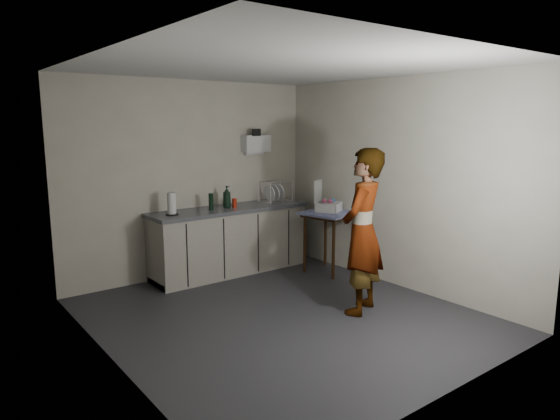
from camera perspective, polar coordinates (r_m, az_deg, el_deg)
ground at (r=5.48m, az=0.31°, el=-12.00°), size 4.00×4.00×0.00m
wall_back at (r=6.80m, az=-10.03°, el=3.51°), size 3.60×0.02×2.60m
wall_right at (r=6.38m, az=13.15°, el=2.98°), size 0.02×4.00×2.60m
wall_left at (r=4.29m, az=-18.93°, el=-0.64°), size 0.02×4.00×2.60m
ceiling at (r=5.11m, az=0.34°, el=16.11°), size 3.60×4.00×0.01m
kitchen_counter at (r=6.90m, az=-5.74°, el=-3.67°), size 2.24×0.62×0.91m
wall_shelf at (r=7.22m, az=-2.78°, el=7.58°), size 0.42×0.18×0.37m
side_table at (r=6.86m, az=5.69°, el=-1.11°), size 0.77×0.77×0.84m
standing_man at (r=5.42m, az=9.40°, el=-2.46°), size 0.77×0.67×1.79m
soap_bottle at (r=6.75m, az=-6.10°, el=1.50°), size 0.13×0.13×0.30m
soda_can at (r=6.80m, az=-5.24°, el=0.82°), size 0.06×0.06×0.12m
dark_bottle at (r=6.62m, az=-7.88°, el=0.95°), size 0.06×0.06×0.22m
paper_towel at (r=6.35m, az=-12.28°, el=0.63°), size 0.16×0.16×0.28m
dish_rack at (r=7.22m, az=-0.55°, el=1.46°), size 0.43×0.33×0.30m
bakery_box at (r=6.87m, az=5.44°, el=0.65°), size 0.42×0.42×0.43m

